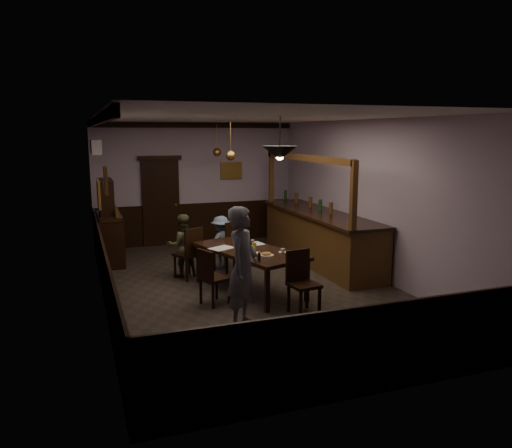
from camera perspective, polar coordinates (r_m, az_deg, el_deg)
name	(u,v)px	position (r m, az deg, el deg)	size (l,w,h in m)	color
room	(248,205)	(8.73, -0.88, 2.19)	(5.01, 8.01, 3.01)	#2D2621
dining_table	(249,253)	(8.68, -0.80, -3.32)	(1.63, 2.40, 0.75)	black
chair_far_left	(190,251)	(9.51, -7.52, -3.07)	(0.58, 0.58, 0.99)	black
chair_far_right	(230,244)	(9.97, -3.04, -2.26)	(0.60, 0.60, 1.02)	black
chair_near	(301,279)	(7.75, 5.21, -6.24)	(0.48, 0.48, 0.97)	black
chair_side	(211,275)	(8.05, -5.20, -5.79)	(0.52, 0.52, 0.92)	black
person_standing	(243,268)	(7.06, -1.51, -4.99)	(0.64, 0.42, 1.74)	slate
person_seated_left	(182,245)	(9.73, -8.43, -2.41)	(0.59, 0.46, 1.21)	#4C4E2E
person_seated_right	(221,242)	(10.20, -4.01, -2.10)	(0.70, 0.40, 1.08)	slate
newspaper_left	(222,248)	(8.75, -3.94, -2.77)	(0.42, 0.30, 0.01)	silver
newspaper_right	(252,244)	(9.04, -0.48, -2.32)	(0.42, 0.30, 0.01)	silver
napkin	(257,253)	(8.40, 0.06, -3.32)	(0.15, 0.15, 0.00)	#FFC85D
saucer	(283,252)	(8.44, 3.10, -3.24)	(0.15, 0.15, 0.01)	white
coffee_cup	(283,251)	(8.37, 3.08, -3.06)	(0.08, 0.08, 0.07)	white
pastry_plate	(267,255)	(8.22, 1.28, -3.59)	(0.22, 0.22, 0.01)	white
pastry_ring_a	(266,254)	(8.21, 1.11, -3.41)	(0.13, 0.13, 0.04)	#C68C47
pastry_ring_b	(267,253)	(8.22, 1.27, -3.39)	(0.13, 0.13, 0.04)	#C68C47
soda_can	(254,246)	(8.63, -0.18, -2.56)	(0.07, 0.07, 0.12)	yellow
beer_glass	(236,245)	(8.55, -2.29, -2.41)	(0.06, 0.06, 0.20)	#BF721E
water_glass	(253,244)	(8.73, -0.39, -2.30)	(0.06, 0.06, 0.15)	silver
pepper_mill	(259,257)	(7.87, 0.38, -3.76)	(0.04, 0.04, 0.14)	black
sideboard	(109,230)	(11.03, -16.41, -0.62)	(0.48, 1.35, 1.79)	black
bar_counter	(319,236)	(10.71, 7.23, -1.33)	(0.95, 4.10, 2.30)	#4B2E14
door_back	(161,203)	(12.38, -10.81, 2.35)	(0.90, 0.06, 2.10)	black
ac_unit	(96,147)	(11.08, -17.83, 8.39)	(0.20, 0.85, 0.30)	white
picture_left_small	(106,180)	(6.60, -16.82, 4.79)	(0.04, 0.28, 0.36)	olive
picture_left_large	(99,194)	(9.04, -17.54, 3.28)	(0.04, 0.62, 0.48)	olive
picture_back	(231,170)	(12.72, -2.86, 6.13)	(0.55, 0.04, 0.42)	olive
pendant_iron	(280,153)	(7.81, 2.74, 8.10)	(0.56, 0.56, 0.68)	black
pendant_brass_mid	(231,156)	(9.98, -2.92, 7.82)	(0.20, 0.20, 0.81)	#BF8C3F
pendant_brass_far	(217,152)	(11.70, -4.48, 8.18)	(0.20, 0.20, 0.81)	#BF8C3F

